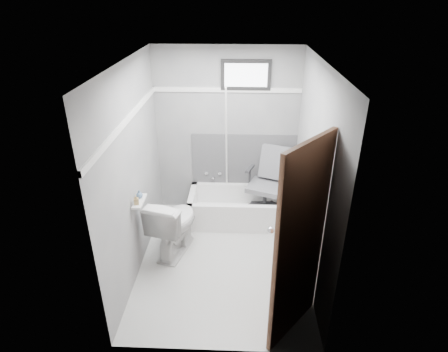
# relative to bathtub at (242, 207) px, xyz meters

# --- Properties ---
(floor) EXTENTS (2.60, 2.60, 0.00)m
(floor) POSITION_rel_bathtub_xyz_m (-0.23, -0.93, -0.21)
(floor) COLOR white
(floor) RESTS_ON ground
(ceiling) EXTENTS (2.60, 2.60, 0.00)m
(ceiling) POSITION_rel_bathtub_xyz_m (-0.23, -0.93, 2.19)
(ceiling) COLOR silver
(ceiling) RESTS_ON floor
(wall_back) EXTENTS (2.00, 0.02, 2.40)m
(wall_back) POSITION_rel_bathtub_xyz_m (-0.23, 0.37, 0.99)
(wall_back) COLOR slate
(wall_back) RESTS_ON floor
(wall_front) EXTENTS (2.00, 0.02, 2.40)m
(wall_front) POSITION_rel_bathtub_xyz_m (-0.23, -2.23, 0.99)
(wall_front) COLOR slate
(wall_front) RESTS_ON floor
(wall_left) EXTENTS (0.02, 2.60, 2.40)m
(wall_left) POSITION_rel_bathtub_xyz_m (-1.23, -0.93, 0.99)
(wall_left) COLOR slate
(wall_left) RESTS_ON floor
(wall_right) EXTENTS (0.02, 2.60, 2.40)m
(wall_right) POSITION_rel_bathtub_xyz_m (0.77, -0.93, 0.99)
(wall_right) COLOR slate
(wall_right) RESTS_ON floor
(bathtub) EXTENTS (1.50, 0.70, 0.42)m
(bathtub) POSITION_rel_bathtub_xyz_m (0.00, 0.00, 0.00)
(bathtub) COLOR white
(bathtub) RESTS_ON floor
(office_chair) EXTENTS (0.71, 0.71, 0.95)m
(office_chair) POSITION_rel_bathtub_xyz_m (0.33, 0.05, 0.38)
(office_chair) COLOR slate
(office_chair) RESTS_ON bathtub
(toilet) EXTENTS (0.65, 0.90, 0.79)m
(toilet) POSITION_rel_bathtub_xyz_m (-0.85, -0.75, 0.19)
(toilet) COLOR white
(toilet) RESTS_ON floor
(door) EXTENTS (0.78, 0.78, 2.00)m
(door) POSITION_rel_bathtub_xyz_m (0.75, -2.21, 0.79)
(door) COLOR #51331E
(door) RESTS_ON floor
(window) EXTENTS (0.66, 0.04, 0.40)m
(window) POSITION_rel_bathtub_xyz_m (0.02, 0.36, 1.81)
(window) COLOR black
(window) RESTS_ON wall_back
(backerboard) EXTENTS (1.50, 0.02, 0.78)m
(backerboard) POSITION_rel_bathtub_xyz_m (0.02, 0.36, 0.59)
(backerboard) COLOR #4C4C4F
(backerboard) RESTS_ON wall_back
(trim_back) EXTENTS (2.00, 0.02, 0.06)m
(trim_back) POSITION_rel_bathtub_xyz_m (-0.23, 0.36, 1.61)
(trim_back) COLOR white
(trim_back) RESTS_ON wall_back
(trim_left) EXTENTS (0.02, 2.60, 0.06)m
(trim_left) POSITION_rel_bathtub_xyz_m (-1.22, -0.93, 1.61)
(trim_left) COLOR white
(trim_left) RESTS_ON wall_left
(pole) EXTENTS (0.02, 0.62, 1.86)m
(pole) POSITION_rel_bathtub_xyz_m (-0.23, 0.13, 0.84)
(pole) COLOR white
(pole) RESTS_ON bathtub
(shelf) EXTENTS (0.10, 0.32, 0.02)m
(shelf) POSITION_rel_bathtub_xyz_m (-1.16, -1.05, 0.69)
(shelf) COLOR silver
(shelf) RESTS_ON wall_left
(soap_bottle_a) EXTENTS (0.06, 0.06, 0.12)m
(soap_bottle_a) POSITION_rel_bathtub_xyz_m (-1.17, -1.13, 0.76)
(soap_bottle_a) COLOR #9A804D
(soap_bottle_a) RESTS_ON shelf
(soap_bottle_b) EXTENTS (0.10, 0.10, 0.09)m
(soap_bottle_b) POSITION_rel_bathtub_xyz_m (-1.17, -0.99, 0.75)
(soap_bottle_b) COLOR slate
(soap_bottle_b) RESTS_ON shelf
(faucet) EXTENTS (0.26, 0.10, 0.16)m
(faucet) POSITION_rel_bathtub_xyz_m (-0.43, 0.34, 0.34)
(faucet) COLOR silver
(faucet) RESTS_ON wall_back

